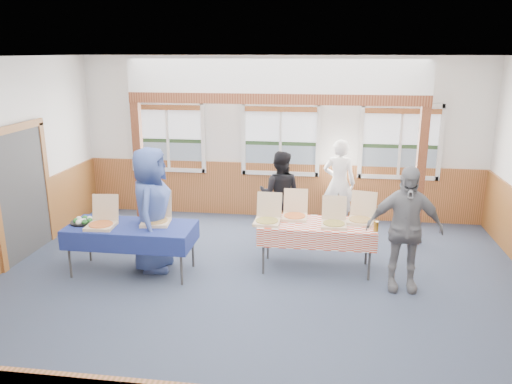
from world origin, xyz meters
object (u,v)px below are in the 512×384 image
woman_white (339,183)px  person_grey (404,229)px  table_left (131,229)px  woman_black (280,194)px  table_right (317,227)px  man_blue (152,209)px

woman_white → person_grey: (0.84, -2.61, 0.05)m
table_left → person_grey: size_ratio=1.13×
woman_black → table_left: bearing=47.9°
table_right → table_left: bearing=175.6°
table_left → woman_white: size_ratio=1.20×
table_right → man_blue: bearing=172.5°
table_right → woman_black: 1.59m
man_blue → table_right: bearing=-88.1°
table_right → woman_white: (0.37, 2.13, 0.15)m
woman_black → man_blue: 2.50m
woman_black → man_blue: man_blue is taller
woman_white → man_blue: (-2.86, -2.44, 0.12)m
woman_white → woman_black: size_ratio=1.07×
woman_black → man_blue: bearing=49.0°
table_right → man_blue: (-2.49, -0.31, 0.26)m
man_blue → woman_black: bearing=-51.2°
person_grey → table_left: bearing=178.9°
table_right → woman_white: bearing=65.5°
person_grey → woman_white: bearing=106.5°
woman_black → man_blue: size_ratio=0.82×
person_grey → man_blue: bearing=176.0°
woman_white → person_grey: size_ratio=0.94×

